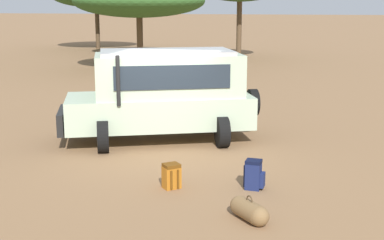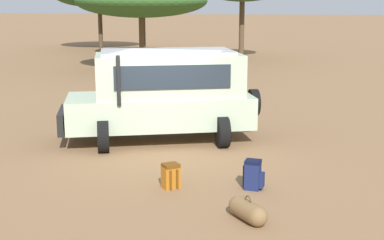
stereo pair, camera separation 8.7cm
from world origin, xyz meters
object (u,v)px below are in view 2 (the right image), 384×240
Objects in this scene: backpack_cluster_center at (253,175)px; acacia_tree_right_mid at (141,1)px; duffel_bag_low_black_case at (248,211)px; safari_vehicle at (164,93)px; acacia_tree_centre_back at (143,5)px; backpack_beside_front_wheel at (171,176)px.

backpack_cluster_center is 20.16m from acacia_tree_right_mid.
safari_vehicle is at bearing 119.65° from duffel_bag_low_black_case.
acacia_tree_right_mid reaches higher than acacia_tree_centre_back.
acacia_tree_centre_back is (-10.61, 27.80, 3.35)m from duffel_bag_low_black_case.
safari_vehicle is at bearing 107.17° from backpack_beside_front_wheel.
safari_vehicle is 10.61× the size of backpack_beside_front_wheel.
acacia_tree_right_mid reaches higher than backpack_beside_front_wheel.
safari_vehicle is at bearing 129.27° from backpack_cluster_center.
safari_vehicle is 24.17m from acacia_tree_centre_back.
acacia_tree_centre_back is (-8.89, 26.47, 3.28)m from backpack_beside_front_wheel.
backpack_cluster_center is (1.63, 0.29, 0.04)m from backpack_beside_front_wheel.
duffel_bag_low_black_case is (1.71, -1.32, -0.07)m from backpack_beside_front_wheel.
backpack_beside_front_wheel is (1.14, -3.69, -1.05)m from safari_vehicle.
safari_vehicle reaches higher than backpack_cluster_center.
acacia_tree_centre_back is at bearing 108.79° from safari_vehicle.
acacia_tree_right_mid reaches higher than safari_vehicle.
acacia_tree_right_mid is at bearing 112.46° from duffel_bag_low_black_case.
acacia_tree_centre_back reaches higher than safari_vehicle.
acacia_tree_centre_back is (-7.75, 22.78, 2.23)m from safari_vehicle.
duffel_bag_low_black_case is at bearing -87.18° from backpack_cluster_center.
backpack_cluster_center is 0.08× the size of acacia_tree_right_mid.
duffel_bag_low_black_case is (2.85, -5.01, -1.12)m from safari_vehicle.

